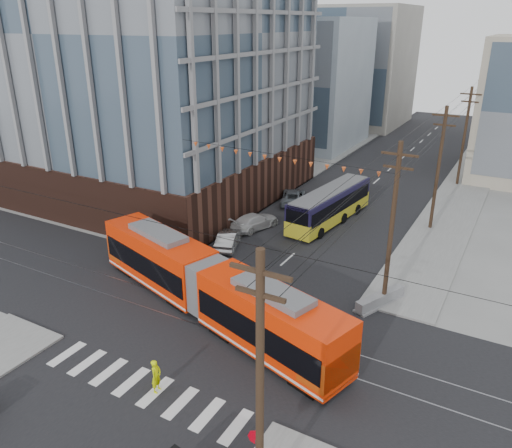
{
  "coord_description": "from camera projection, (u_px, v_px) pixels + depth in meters",
  "views": [
    {
      "loc": [
        15.14,
        -18.11,
        17.44
      ],
      "look_at": [
        -0.87,
        10.44,
        4.12
      ],
      "focal_mm": 35.0,
      "sensor_mm": 36.0,
      "label": 1
    }
  ],
  "objects": [
    {
      "name": "city_bus",
      "position": [
        330.0,
        205.0,
        46.17
      ],
      "size": [
        3.9,
        11.9,
        3.31
      ],
      "primitive_type": null,
      "rotation": [
        0.0,
        0.0,
        -0.12
      ],
      "color": "black",
      "rests_on": "ground"
    },
    {
      "name": "bg_bldg_nw_near",
      "position": [
        298.0,
        82.0,
        74.38
      ],
      "size": [
        18.0,
        16.0,
        18.0
      ],
      "primitive_type": "cube",
      "color": "#8C99A5",
      "rests_on": "ground"
    },
    {
      "name": "parked_car_silver",
      "position": [
        228.0,
        239.0,
        41.29
      ],
      "size": [
        2.89,
        4.57,
        1.42
      ],
      "primitive_type": "imported",
      "rotation": [
        0.0,
        0.0,
        3.49
      ],
      "color": "#9A9A9A",
      "rests_on": "ground"
    },
    {
      "name": "parked_car_white",
      "position": [
        255.0,
        221.0,
        44.96
      ],
      "size": [
        3.33,
        5.29,
        1.43
      ],
      "primitive_type": "imported",
      "rotation": [
        0.0,
        0.0,
        2.85
      ],
      "color": "#B3B3B3",
      "rests_on": "ground"
    },
    {
      "name": "jersey_barrier",
      "position": [
        380.0,
        299.0,
        32.93
      ],
      "size": [
        2.54,
        4.19,
        0.83
      ],
      "primitive_type": "cube",
      "rotation": [
        0.0,
        0.0,
        -0.42
      ],
      "color": "slate",
      "rests_on": "ground"
    },
    {
      "name": "parked_car_grey",
      "position": [
        293.0,
        197.0,
        51.37
      ],
      "size": [
        3.97,
        5.55,
        1.4
      ],
      "primitive_type": "imported",
      "rotation": [
        0.0,
        0.0,
        3.51
      ],
      "color": "#51595F",
      "rests_on": "ground"
    },
    {
      "name": "ground",
      "position": [
        179.0,
        355.0,
        28.07
      ],
      "size": [
        160.0,
        160.0,
        0.0
      ],
      "primitive_type": "plane",
      "color": "slate"
    },
    {
      "name": "utility_pole_near",
      "position": [
        260.0,
        392.0,
        17.3
      ],
      "size": [
        0.3,
        0.3,
        11.0
      ],
      "primitive_type": "cylinder",
      "color": "black",
      "rests_on": "ground"
    },
    {
      "name": "pedestrian",
      "position": [
        156.0,
        376.0,
        25.03
      ],
      "size": [
        0.55,
        0.74,
        1.84
      ],
      "primitive_type": "imported",
      "rotation": [
        0.0,
        0.0,
        1.75
      ],
      "color": "#D7ED03",
      "rests_on": "ground"
    },
    {
      "name": "streetcar",
      "position": [
        209.0,
        287.0,
        31.22
      ],
      "size": [
        20.8,
        8.99,
        4.02
      ],
      "primitive_type": null,
      "rotation": [
        0.0,
        0.0,
        -0.3
      ],
      "color": "red",
      "rests_on": "ground"
    },
    {
      "name": "utility_pole_far",
      "position": [
        481.0,
        117.0,
        67.39
      ],
      "size": [
        0.3,
        0.3,
        11.0
      ],
      "primitive_type": "cylinder",
      "color": "black",
      "rests_on": "ground"
    },
    {
      "name": "office_building",
      "position": [
        137.0,
        54.0,
        51.22
      ],
      "size": [
        30.0,
        25.0,
        28.6
      ],
      "primitive_type": "cube",
      "color": "#381E16",
      "rests_on": "ground"
    },
    {
      "name": "bg_bldg_nw_far",
      "position": [
        361.0,
        66.0,
        88.81
      ],
      "size": [
        16.0,
        18.0,
        20.0
      ],
      "primitive_type": "cube",
      "color": "gray",
      "rests_on": "ground"
    }
  ]
}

